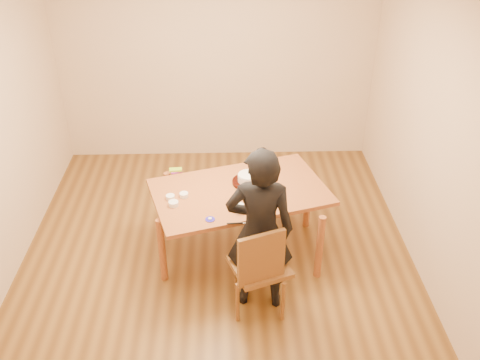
{
  "coord_description": "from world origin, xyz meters",
  "views": [
    {
      "loc": [
        0.1,
        -4.23,
        3.6
      ],
      "look_at": [
        0.23,
        0.09,
        0.9
      ],
      "focal_mm": 40.0,
      "sensor_mm": 36.0,
      "label": 1
    }
  ],
  "objects_px": {
    "cake": "(248,178)",
    "person": "(260,231)",
    "dining_chair": "(259,266)",
    "cake_plate": "(248,182)",
    "dining_table": "(240,192)"
  },
  "relations": [
    {
      "from": "cake",
      "to": "person",
      "type": "relative_size",
      "value": 0.13
    },
    {
      "from": "dining_chair",
      "to": "cake_plate",
      "type": "bearing_deg",
      "value": 73.24
    },
    {
      "from": "dining_table",
      "to": "cake",
      "type": "height_order",
      "value": "cake"
    },
    {
      "from": "dining_chair",
      "to": "cake_plate",
      "type": "distance_m",
      "value": 0.96
    },
    {
      "from": "dining_table",
      "to": "dining_chair",
      "type": "bearing_deg",
      "value": -95.81
    },
    {
      "from": "dining_table",
      "to": "cake",
      "type": "relative_size",
      "value": 7.94
    },
    {
      "from": "dining_chair",
      "to": "person",
      "type": "xyz_separation_m",
      "value": [
        0.0,
        0.05,
        0.36
      ]
    },
    {
      "from": "person",
      "to": "cake",
      "type": "bearing_deg",
      "value": -81.74
    },
    {
      "from": "dining_chair",
      "to": "cake",
      "type": "bearing_deg",
      "value": 73.24
    },
    {
      "from": "dining_table",
      "to": "cake_plate",
      "type": "distance_m",
      "value": 0.16
    },
    {
      "from": "dining_table",
      "to": "cake_plate",
      "type": "height_order",
      "value": "cake_plate"
    },
    {
      "from": "dining_chair",
      "to": "person",
      "type": "bearing_deg",
      "value": 69.37
    },
    {
      "from": "dining_chair",
      "to": "cake",
      "type": "relative_size",
      "value": 2.23
    },
    {
      "from": "cake_plate",
      "to": "person",
      "type": "distance_m",
      "value": 0.86
    },
    {
      "from": "dining_chair",
      "to": "cake_plate",
      "type": "relative_size",
      "value": 1.44
    }
  ]
}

